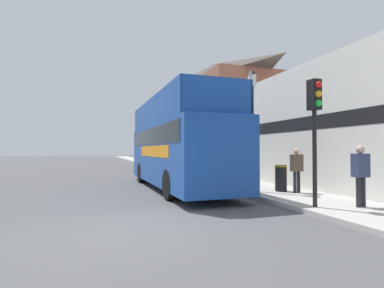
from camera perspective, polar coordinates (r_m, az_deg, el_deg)
The scene contains 13 objects.
ground_plane at distance 27.46m, azimuth -17.32°, elevation -4.71°, with size 144.00×144.00×0.00m, color #4C4C4F.
sidewalk at distance 25.38m, azimuth -2.76°, elevation -4.90°, with size 2.82×108.00×0.14m.
pub_white_frontage at distance 16.56m, azimuth 24.29°, elevation 2.14°, with size 6.01×12.46×5.29m.
brick_terrace_rear at distance 29.44m, azimuth 4.20°, elevation 5.38°, with size 6.00×16.39×10.16m.
tour_bus at distance 13.49m, azimuth -3.03°, elevation -0.78°, with size 2.56×9.86×3.97m.
parked_car_ahead_of_bus at distance 20.99m, azimuth -6.69°, elevation -3.81°, with size 1.92×4.50×1.61m.
pedestrian_nearest at distance 9.56m, azimuth 29.43°, elevation -4.31°, with size 0.45×0.25×1.71m.
pedestrian_second at distance 11.79m, azimuth 19.31°, elevation -3.99°, with size 0.43×0.24×1.64m.
traffic_signal at distance 9.03m, azimuth 22.37°, elevation 5.43°, with size 0.28×0.42×3.55m.
lamp_post_nearest at distance 11.90m, azimuth 11.38°, elevation 6.94°, with size 0.35×0.35×4.72m.
lamp_post_second at distance 20.02m, azimuth -0.62°, elevation 4.32°, with size 0.35×0.35×5.12m.
lamp_post_third at distance 28.39m, azimuth -6.48°, elevation 2.40°, with size 0.35×0.35×4.87m.
litter_bin at distance 12.07m, azimuth 16.57°, elevation -6.10°, with size 0.48×0.48×1.00m.
Camera 1 is at (-0.49, -6.40, 1.72)m, focal length 28.00 mm.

